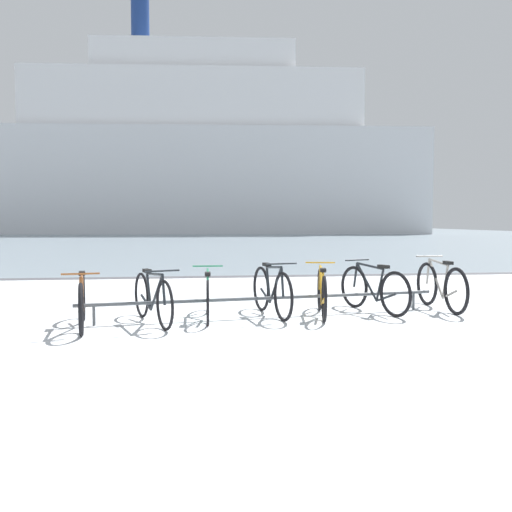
{
  "coord_description": "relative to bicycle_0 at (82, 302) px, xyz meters",
  "views": [
    {
      "loc": [
        -1.86,
        -3.74,
        1.43
      ],
      "look_at": [
        -0.56,
        7.06,
        0.71
      ],
      "focal_mm": 38.55,
      "sensor_mm": 36.0,
      "label": 1
    }
  ],
  "objects": [
    {
      "name": "bicycle_2",
      "position": [
        1.67,
        0.53,
        -0.01
      ],
      "size": [
        0.46,
        1.69,
        0.74
      ],
      "color": "black",
      "rests_on": "ground"
    },
    {
      "name": "bike_rack",
      "position": [
        2.54,
        0.52,
        -0.08
      ],
      "size": [
        5.37,
        0.88,
        0.31
      ],
      "color": "#4C5156",
      "rests_on": "ground"
    },
    {
      "name": "bicycle_6",
      "position": [
        5.37,
        0.84,
        0.03
      ],
      "size": [
        0.46,
        1.7,
        0.84
      ],
      "color": "black",
      "rests_on": "ground"
    },
    {
      "name": "bicycle_5",
      "position": [
        4.24,
        0.75,
        0.01
      ],
      "size": [
        0.67,
        1.59,
        0.8
      ],
      "color": "black",
      "rests_on": "ground"
    },
    {
      "name": "bicycle_1",
      "position": [
        0.9,
        0.2,
        0.01
      ],
      "size": [
        0.71,
        1.65,
        0.78
      ],
      "color": "black",
      "rests_on": "ground"
    },
    {
      "name": "bicycle_3",
      "position": [
        2.62,
        0.61,
        0.02
      ],
      "size": [
        0.5,
        1.63,
        0.82
      ],
      "color": "black",
      "rests_on": "ground"
    },
    {
      "name": "ferry_ship",
      "position": [
        2.89,
        52.32,
        7.86
      ],
      "size": [
        46.4,
        13.81,
        24.48
      ],
      "color": "silver",
      "rests_on": "ground"
    },
    {
      "name": "bicycle_4",
      "position": [
        3.36,
        0.52,
        0.0
      ],
      "size": [
        0.48,
        1.69,
        0.78
      ],
      "color": "black",
      "rests_on": "ground"
    },
    {
      "name": "bicycle_0",
      "position": [
        0.0,
        0.0,
        0.0
      ],
      "size": [
        0.47,
        1.7,
        0.77
      ],
      "color": "black",
      "rests_on": "ground"
    },
    {
      "name": "ground",
      "position": [
        3.28,
        50.23,
        -0.39
      ],
      "size": [
        80.0,
        132.0,
        0.08
      ],
      "color": "silver"
    }
  ]
}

